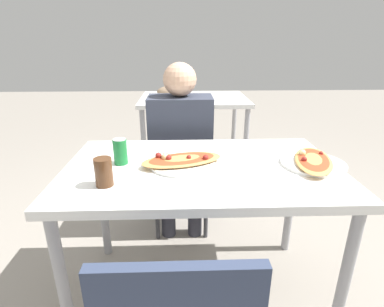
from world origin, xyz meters
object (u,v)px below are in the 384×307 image
(dining_table, at_px, (202,180))
(pizza_second, at_px, (313,162))
(chair_far_seated, at_px, (181,160))
(drink_glass, at_px, (104,172))
(person_seated, at_px, (181,138))
(pizza_main, at_px, (181,161))
(soda_can, at_px, (120,152))

(dining_table, xyz_separation_m, pizza_second, (0.53, -0.01, 0.10))
(chair_far_seated, xyz_separation_m, drink_glass, (-0.31, -0.92, 0.32))
(person_seated, bearing_deg, chair_far_seated, -90.00)
(dining_table, height_order, chair_far_seated, chair_far_seated)
(person_seated, height_order, drink_glass, person_seated)
(dining_table, xyz_separation_m, chair_far_seated, (-0.10, 0.72, -0.18))
(person_seated, relative_size, pizza_main, 2.80)
(person_seated, xyz_separation_m, pizza_main, (0.01, -0.59, 0.08))
(pizza_main, bearing_deg, chair_far_seated, 90.48)
(soda_can, relative_size, drink_glass, 1.05)
(pizza_main, bearing_deg, soda_can, 176.03)
(dining_table, distance_m, drink_glass, 0.48)
(person_seated, distance_m, pizza_main, 0.60)
(dining_table, xyz_separation_m, drink_glass, (-0.42, -0.19, 0.14))
(drink_glass, bearing_deg, pizza_second, 10.79)
(drink_glass, bearing_deg, dining_table, 24.84)
(person_seated, relative_size, pizza_second, 2.97)
(drink_glass, height_order, pizza_second, drink_glass)
(pizza_second, bearing_deg, dining_table, 178.77)
(dining_table, relative_size, person_seated, 1.08)
(chair_far_seated, bearing_deg, soda_can, 67.32)
(dining_table, bearing_deg, pizza_second, -1.23)
(chair_far_seated, bearing_deg, pizza_main, 90.48)
(soda_can, bearing_deg, dining_table, -5.57)
(pizza_main, bearing_deg, drink_glass, -146.52)
(chair_far_seated, bearing_deg, drink_glass, 71.24)
(dining_table, height_order, person_seated, person_seated)
(pizza_second, bearing_deg, person_seated, 135.72)
(chair_far_seated, height_order, drink_glass, chair_far_seated)
(chair_far_seated, height_order, person_seated, person_seated)
(dining_table, distance_m, soda_can, 0.42)
(dining_table, bearing_deg, pizza_main, 169.68)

